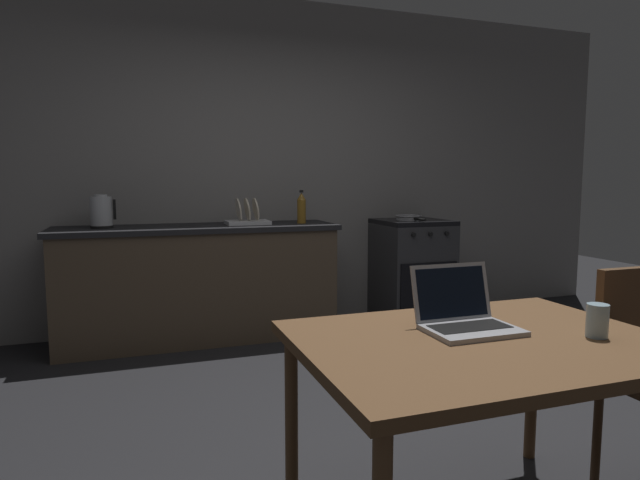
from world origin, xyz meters
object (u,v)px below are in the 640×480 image
object	(u,v)px
dining_table	(482,357)
drinking_glass	(597,321)
laptop	(465,317)
bottle	(301,208)
stove_oven	(412,270)
frying_pan	(409,217)
electric_kettle	(101,212)
dish_rack	(247,218)

from	to	relation	value
dining_table	drinking_glass	world-z (taller)	drinking_glass
laptop	bottle	size ratio (longest dim) A/B	1.18
stove_oven	frying_pan	distance (m)	0.48
bottle	electric_kettle	bearing A→B (deg)	178.12
frying_pan	dish_rack	world-z (taller)	dish_rack
frying_pan	dish_rack	size ratio (longest dim) A/B	1.19
dining_table	laptop	distance (m)	0.16
frying_pan	drinking_glass	world-z (taller)	frying_pan
stove_oven	laptop	world-z (taller)	laptop
stove_oven	bottle	bearing A→B (deg)	-177.43
stove_oven	dish_rack	size ratio (longest dim) A/B	2.66
electric_kettle	dish_rack	xyz separation A→B (m)	(1.09, 0.00, -0.07)
frying_pan	dining_table	bearing A→B (deg)	-113.73
dining_table	laptop	bearing A→B (deg)	88.38
frying_pan	electric_kettle	bearing A→B (deg)	179.33
dining_table	drinking_glass	bearing A→B (deg)	-17.28
dining_table	bottle	xyz separation A→B (m)	(0.19, 2.71, 0.38)
stove_oven	frying_pan	world-z (taller)	frying_pan
dining_table	electric_kettle	world-z (taller)	electric_kettle
stove_oven	dish_rack	distance (m)	1.58
stove_oven	dining_table	distance (m)	3.03
bottle	laptop	bearing A→B (deg)	-94.20
drinking_glass	electric_kettle	bearing A→B (deg)	120.71
electric_kettle	frying_pan	distance (m)	2.53
dish_rack	stove_oven	bearing A→B (deg)	-0.09
dining_table	frying_pan	world-z (taller)	frying_pan
electric_kettle	frying_pan	xyz separation A→B (m)	(2.53, -0.03, -0.09)
electric_kettle	dish_rack	bearing A→B (deg)	0.00
electric_kettle	bottle	xyz separation A→B (m)	(1.53, -0.05, 0.01)
stove_oven	laptop	xyz separation A→B (m)	(-1.25, -2.64, 0.32)
bottle	drinking_glass	distance (m)	2.84
laptop	frying_pan	size ratio (longest dim) A/B	0.79
stove_oven	laptop	distance (m)	2.94
laptop	frying_pan	distance (m)	2.88
laptop	bottle	xyz separation A→B (m)	(0.19, 2.60, 0.26)
drinking_glass	laptop	bearing A→B (deg)	148.47
laptop	drinking_glass	distance (m)	0.44
electric_kettle	bottle	distance (m)	1.53
electric_kettle	bottle	bearing A→B (deg)	-1.88
dining_table	dish_rack	bearing A→B (deg)	95.11
laptop	dish_rack	distance (m)	2.66
dining_table	laptop	xyz separation A→B (m)	(0.00, 0.11, 0.11)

